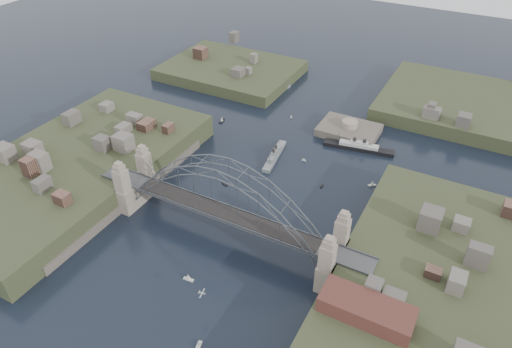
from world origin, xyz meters
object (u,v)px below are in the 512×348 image
at_px(bridge, 224,202).
at_px(naval_cruiser_near, 275,155).
at_px(fort_island, 348,134).
at_px(ocean_liner, 359,147).
at_px(naval_cruiser_far, 278,91).
at_px(wharf_shed, 366,309).

bearing_deg(bridge, naval_cruiser_near, 97.41).
relative_size(fort_island, ocean_liner, 0.86).
bearing_deg(naval_cruiser_near, ocean_liner, 38.28).
bearing_deg(fort_island, ocean_liner, -52.76).
bearing_deg(naval_cruiser_far, bridge, -72.95).
bearing_deg(bridge, naval_cruiser_far, 107.05).
relative_size(bridge, wharf_shed, 4.20).
bearing_deg(ocean_liner, naval_cruiser_near, -141.72).
bearing_deg(ocean_liner, bridge, -107.15).
bearing_deg(naval_cruiser_far, fort_island, -24.93).
distance_m(wharf_shed, naval_cruiser_far, 124.75).
bearing_deg(bridge, ocean_liner, 72.85).
height_order(wharf_shed, naval_cruiser_near, wharf_shed).
distance_m(fort_island, naval_cruiser_near, 33.13).
xyz_separation_m(fort_island, naval_cruiser_far, (-39.04, 18.15, 1.26)).
relative_size(wharf_shed, naval_cruiser_far, 1.13).
height_order(naval_cruiser_near, naval_cruiser_far, naval_cruiser_near).
relative_size(wharf_shed, ocean_liner, 0.78).
xyz_separation_m(naval_cruiser_near, naval_cruiser_far, (-21.60, 46.29, -0.00)).
height_order(bridge, ocean_liner, bridge).
distance_m(bridge, naval_cruiser_near, 43.72).
bearing_deg(wharf_shed, fort_island, 110.85).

